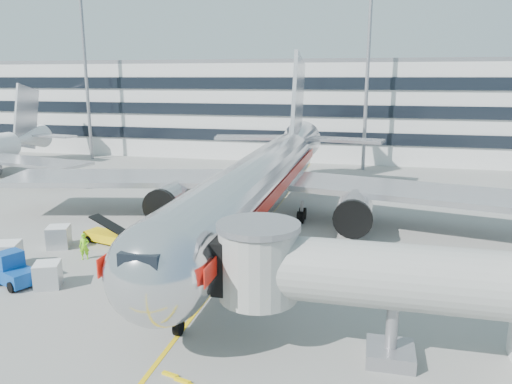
% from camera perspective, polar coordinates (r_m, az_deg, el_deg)
% --- Properties ---
extents(ground, '(180.00, 180.00, 0.00)m').
position_cam_1_polar(ground, '(33.73, -3.69, -9.53)').
color(ground, gray).
rests_on(ground, ground).
extents(lead_in_line, '(0.25, 70.00, 0.01)m').
position_cam_1_polar(lead_in_line, '(42.81, 0.20, -4.54)').
color(lead_in_line, yellow).
rests_on(lead_in_line, ground).
extents(main_jet, '(50.95, 48.70, 16.06)m').
position_cam_1_polar(main_jet, '(43.38, 0.72, 1.46)').
color(main_jet, silver).
rests_on(main_jet, ground).
extents(jet_bridge, '(17.80, 4.50, 7.00)m').
position_cam_1_polar(jet_bridge, '(23.76, 19.69, -10.14)').
color(jet_bridge, silver).
rests_on(jet_bridge, ground).
extents(terminal, '(150.00, 24.25, 15.60)m').
position_cam_1_polar(terminal, '(88.35, 7.34, 9.58)').
color(terminal, silver).
rests_on(terminal, ground).
extents(light_mast_west, '(2.40, 1.20, 25.45)m').
position_cam_1_polar(light_mast_west, '(84.32, -18.94, 13.66)').
color(light_mast_west, gray).
rests_on(light_mast_west, ground).
extents(light_mast_centre, '(2.40, 1.20, 25.45)m').
position_cam_1_polar(light_mast_centre, '(71.81, 12.67, 14.26)').
color(light_mast_centre, gray).
rests_on(light_mast_centre, ground).
extents(belt_loader, '(4.55, 2.63, 2.13)m').
position_cam_1_polar(belt_loader, '(41.42, -16.42, -4.83)').
color(belt_loader, yellow).
rests_on(belt_loader, ground).
extents(baggage_tug, '(3.20, 2.65, 2.09)m').
position_cam_1_polar(baggage_tug, '(35.55, -25.96, -8.09)').
color(baggage_tug, '#0D4092').
rests_on(baggage_tug, ground).
extents(cargo_container_left, '(2.21, 2.21, 1.83)m').
position_cam_1_polar(cargo_container_left, '(38.65, -26.58, -6.50)').
color(cargo_container_left, '#B6B9BD').
rests_on(cargo_container_left, ground).
extents(cargo_container_right, '(2.07, 2.07, 1.71)m').
position_cam_1_polar(cargo_container_right, '(41.57, -21.61, -4.79)').
color(cargo_container_right, '#B6B9BD').
rests_on(cargo_container_right, ground).
extents(cargo_container_front, '(1.98, 1.98, 1.60)m').
position_cam_1_polar(cargo_container_front, '(34.27, -22.70, -8.73)').
color(cargo_container_front, '#B6B9BD').
rests_on(cargo_container_front, ground).
extents(ramp_worker, '(0.84, 0.72, 1.95)m').
position_cam_1_polar(ramp_worker, '(38.28, -19.03, -5.90)').
color(ramp_worker, '#83EB18').
rests_on(ramp_worker, ground).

